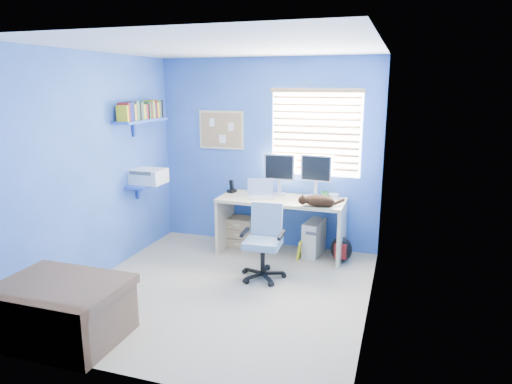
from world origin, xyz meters
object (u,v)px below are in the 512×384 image
(desk, at_px, (281,226))
(office_chair, at_px, (264,251))
(cat, at_px, (319,201))
(tower_pc, at_px, (314,238))
(laptop, at_px, (261,189))

(desk, relative_size, office_chair, 1.90)
(cat, bearing_deg, tower_pc, 86.02)
(laptop, relative_size, tower_pc, 0.73)
(cat, bearing_deg, desk, 134.60)
(tower_pc, bearing_deg, office_chair, -108.08)
(cat, relative_size, office_chair, 0.44)
(cat, relative_size, tower_pc, 0.83)
(office_chair, bearing_deg, tower_pc, 64.57)
(laptop, height_order, office_chair, laptop)
(laptop, bearing_deg, desk, -8.08)
(laptop, relative_size, cat, 0.89)
(office_chair, bearing_deg, laptop, 110.09)
(desk, xyz_separation_m, cat, (0.52, -0.23, 0.44))
(cat, bearing_deg, laptop, 145.56)
(desk, bearing_deg, cat, -23.62)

